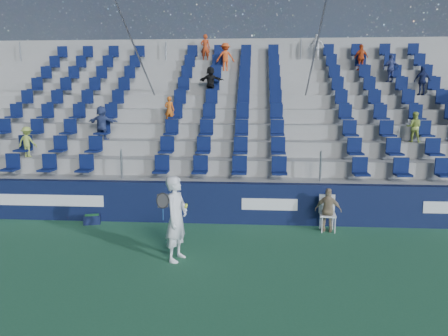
# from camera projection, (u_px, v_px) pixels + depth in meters

# --- Properties ---
(ground) EXTENTS (70.00, 70.00, 0.00)m
(ground) POSITION_uv_depth(u_px,v_px,m) (206.00, 263.00, 9.83)
(ground) COLOR #2D6B46
(ground) RESTS_ON ground
(sponsor_wall) EXTENTS (24.00, 0.32, 1.20)m
(sponsor_wall) POSITION_uv_depth(u_px,v_px,m) (218.00, 203.00, 12.82)
(sponsor_wall) COLOR #10183C
(sponsor_wall) RESTS_ON ground
(grandstand) EXTENTS (24.00, 8.17, 6.63)m
(grandstand) POSITION_uv_depth(u_px,v_px,m) (229.00, 135.00, 17.57)
(grandstand) COLOR #999994
(grandstand) RESTS_ON ground
(tennis_player) EXTENTS (0.73, 0.82, 1.96)m
(tennis_player) POSITION_uv_depth(u_px,v_px,m) (176.00, 218.00, 9.86)
(tennis_player) COLOR white
(tennis_player) RESTS_ON ground
(line_judge_chair) EXTENTS (0.47, 0.48, 1.00)m
(line_judge_chair) POSITION_uv_depth(u_px,v_px,m) (327.00, 210.00, 12.12)
(line_judge_chair) COLOR white
(line_judge_chair) RESTS_ON ground
(line_judge) EXTENTS (0.77, 0.46, 1.22)m
(line_judge) POSITION_uv_depth(u_px,v_px,m) (328.00, 210.00, 11.96)
(line_judge) COLOR tan
(line_judge) RESTS_ON ground
(ball_bin) EXTENTS (0.55, 0.44, 0.27)m
(ball_bin) POSITION_uv_depth(u_px,v_px,m) (92.00, 219.00, 12.78)
(ball_bin) COLOR #0F1637
(ball_bin) RESTS_ON ground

